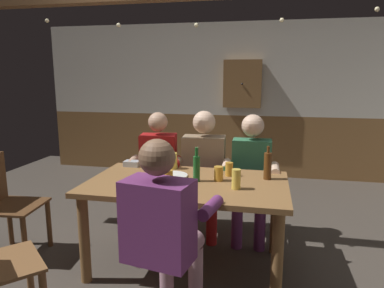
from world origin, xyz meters
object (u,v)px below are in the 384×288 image
condiment_caddy (132,163)px  pint_glass_0 (236,179)px  dining_table (187,194)px  bottle_1 (197,168)px  bottle_0 (268,166)px  pint_glass_1 (229,169)px  wall_dart_cabinet (242,84)px  pint_glass_4 (169,179)px  plate_0 (171,176)px  person_2 (251,171)px  pint_glass_2 (219,174)px  person_0 (158,166)px  chair_empty_near_left (5,203)px  person_3 (163,224)px  pint_glass_3 (173,161)px  person_1 (203,166)px

condiment_caddy → pint_glass_0: 1.10m
dining_table → condiment_caddy: (-0.60, 0.36, 0.13)m
dining_table → bottle_1: (0.07, 0.02, 0.21)m
bottle_0 → pint_glass_1: size_ratio=2.38×
bottle_1 → wall_dart_cabinet: 2.80m
pint_glass_4 → plate_0: bearing=101.6°
bottle_1 → wall_dart_cabinet: wall_dart_cabinet is taller
bottle_1 → wall_dart_cabinet: bearing=86.9°
person_2 → pint_glass_0: (-0.07, -0.78, 0.14)m
plate_0 → pint_glass_2: pint_glass_2 is taller
person_0 → chair_empty_near_left: (-1.10, -0.83, -0.18)m
plate_0 → bottle_1: bottle_1 is taller
person_2 → chair_empty_near_left: 2.19m
person_3 → pint_glass_0: 0.72m
condiment_caddy → plate_0: (0.45, -0.26, -0.02)m
pint_glass_0 → person_3: bearing=-123.0°
person_2 → bottle_1: bearing=58.2°
plate_0 → pint_glass_3: (-0.05, 0.25, 0.06)m
plate_0 → bottle_0: 0.79m
person_1 → pint_glass_0: size_ratio=8.07×
pint_glass_0 → wall_dart_cabinet: bearing=93.5°
person_2 → pint_glass_3: (-0.68, -0.32, 0.14)m
chair_empty_near_left → pint_glass_3: size_ratio=6.13×
dining_table → person_1: size_ratio=1.30×
condiment_caddy → plate_0: condiment_caddy is taller
bottle_1 → pint_glass_1: (0.24, 0.20, -0.05)m
person_1 → bottle_0: person_1 is taller
dining_table → person_1: person_1 is taller
condiment_caddy → pint_glass_1: bearing=-8.5°
pint_glass_1 → pint_glass_4: bearing=-132.8°
bottle_1 → dining_table: bearing=-161.2°
dining_table → pint_glass_2: size_ratio=13.55×
pint_glass_3 → chair_empty_near_left: bearing=-159.6°
dining_table → person_0: size_ratio=1.32×
bottle_0 → pint_glass_2: size_ratio=2.35×
chair_empty_near_left → pint_glass_1: size_ratio=7.72×
pint_glass_3 → pint_glass_4: size_ratio=1.02×
chair_empty_near_left → pint_glass_1: (1.87, 0.37, 0.30)m
wall_dart_cabinet → condiment_caddy: bearing=-108.9°
person_2 → bottle_0: 0.54m
dining_table → wall_dart_cabinet: 2.88m
dining_table → chair_empty_near_left: 1.57m
person_0 → pint_glass_3: 0.44m
person_3 → condiment_caddy: bearing=130.8°
bottle_0 → pint_glass_3: bearing=169.0°
bottle_0 → pint_glass_3: size_ratio=1.89×
chair_empty_near_left → bottle_1: bottle_1 is taller
person_1 → person_2: person_1 is taller
person_2 → pint_glass_1: (-0.16, -0.45, 0.13)m
pint_glass_3 → person_2: bearing=25.2°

